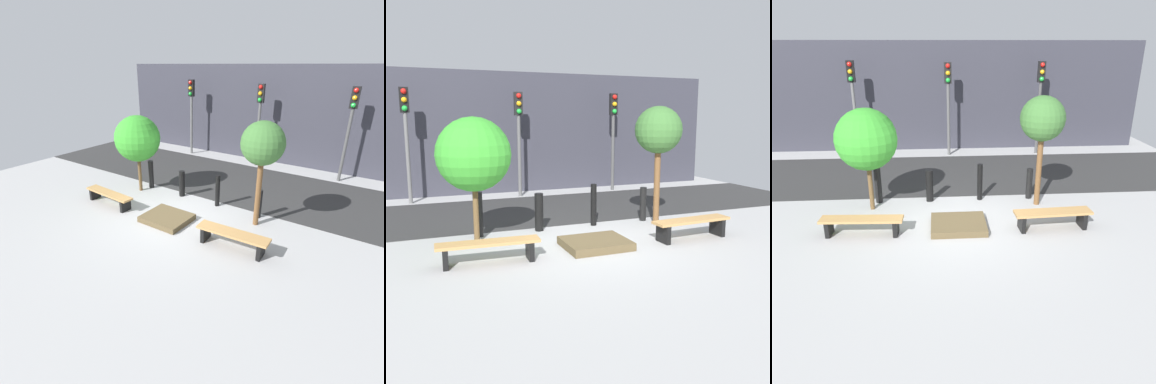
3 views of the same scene
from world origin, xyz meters
TOP-DOWN VIEW (x-y plane):
  - ground_plane at (0.00, 0.00)m, footprint 18.00×18.00m
  - road_strip at (0.00, 3.94)m, footprint 18.00×4.25m
  - building_facade at (0.00, 7.55)m, footprint 16.20×0.50m
  - bench_left at (-2.29, -0.40)m, footprint 1.96×0.49m
  - bench_right at (2.29, -0.40)m, footprint 1.91×0.53m
  - planter_bed at (0.00, -0.20)m, footprint 1.35×1.14m
  - tree_behind_left_bench at (-2.29, 1.10)m, footprint 1.60×1.60m
  - tree_behind_right_bench at (2.29, 1.10)m, footprint 1.19×1.19m
  - bollard_far_left at (-2.17, 1.56)m, footprint 0.19×0.19m
  - bollard_left at (-0.72, 1.56)m, footprint 0.21×0.21m
  - bollard_center at (0.72, 1.56)m, footprint 0.15×0.15m
  - bollard_right at (2.17, 1.56)m, footprint 0.18×0.18m
  - traffic_light_west at (-3.61, 6.35)m, footprint 0.28×0.27m
  - traffic_light_mid_west at (0.00, 6.35)m, footprint 0.28×0.27m
  - traffic_light_mid_east at (3.61, 6.35)m, footprint 0.28×0.27m

SIDE VIEW (x-z plane):
  - ground_plane at x=0.00m, z-range 0.00..0.00m
  - road_strip at x=0.00m, z-range 0.00..0.01m
  - planter_bed at x=0.00m, z-range 0.00..0.17m
  - bench_left at x=-2.29m, z-range 0.10..0.54m
  - bench_right at x=2.29m, z-range 0.11..0.57m
  - bollard_right at x=2.17m, z-range 0.00..0.90m
  - bollard_left at x=-0.72m, z-range 0.00..0.92m
  - bollard_far_left at x=-2.17m, z-range 0.00..1.05m
  - bollard_center at x=0.72m, z-range 0.00..1.07m
  - tree_behind_left_bench at x=-2.29m, z-range 0.57..3.32m
  - building_facade at x=0.00m, z-range 0.00..4.37m
  - tree_behind_right_bench at x=2.29m, z-range 0.88..3.90m
  - traffic_light_mid_west at x=0.00m, z-range 0.69..4.29m
  - traffic_light_mid_east at x=3.61m, z-range 0.69..4.31m
  - traffic_light_west at x=-3.61m, z-range 0.70..4.37m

